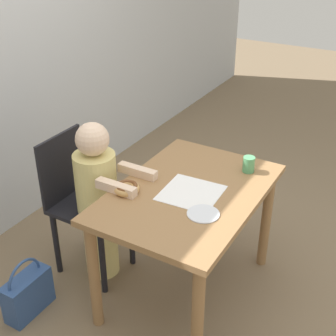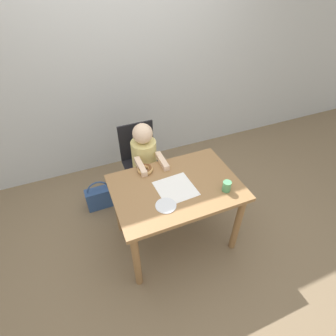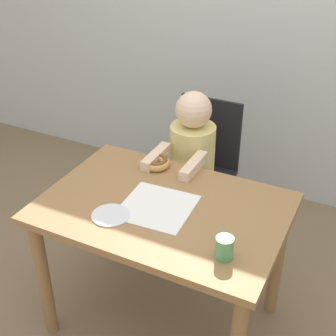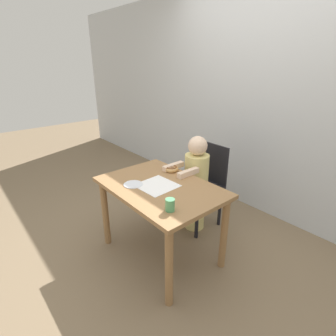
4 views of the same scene
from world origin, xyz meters
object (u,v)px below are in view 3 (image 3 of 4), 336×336
child_figure (191,177)px  handbag (131,198)px  chair (199,175)px  donut (156,162)px  cup (224,248)px

child_figure → handbag: child_figure is taller
chair → handbag: size_ratio=2.45×
child_figure → donut: size_ratio=7.48×
chair → cup: (0.45, -0.85, 0.29)m
chair → child_figure: bearing=-90.0°
chair → cup: chair is taller
chair → child_figure: child_figure is taller
handbag → cup: 1.44m
cup → child_figure: bearing=121.7°
donut → cup: cup is taller
donut → handbag: donut is taller
cup → handbag: bearing=136.7°
chair → cup: bearing=-62.1°
handbag → cup: cup is taller
chair → handbag: chair is taller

